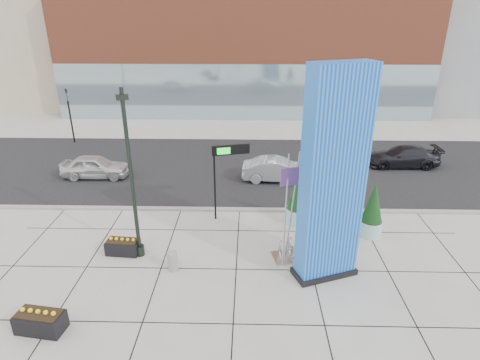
{
  "coord_description": "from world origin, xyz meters",
  "views": [
    {
      "loc": [
        1.47,
        -14.2,
        9.57
      ],
      "look_at": [
        1.08,
        2.0,
        2.57
      ],
      "focal_mm": 30.0,
      "sensor_mm": 36.0,
      "label": 1
    }
  ],
  "objects_px": {
    "concrete_bollard": "(173,261)",
    "overhead_street_sign": "(228,158)",
    "car_white_west": "(95,167)",
    "car_silver_mid": "(277,170)",
    "public_art_sculpture": "(299,232)",
    "blue_pylon": "(333,183)",
    "lamp_post": "(133,193)"
  },
  "relations": [
    {
      "from": "blue_pylon",
      "to": "car_silver_mid",
      "type": "height_order",
      "value": "blue_pylon"
    },
    {
      "from": "blue_pylon",
      "to": "concrete_bollard",
      "type": "relative_size",
      "value": 10.16
    },
    {
      "from": "public_art_sculpture",
      "to": "car_white_west",
      "type": "bearing_deg",
      "value": 132.12
    },
    {
      "from": "lamp_post",
      "to": "car_silver_mid",
      "type": "height_order",
      "value": "lamp_post"
    },
    {
      "from": "public_art_sculpture",
      "to": "overhead_street_sign",
      "type": "relative_size",
      "value": 1.22
    },
    {
      "from": "lamp_post",
      "to": "concrete_bollard",
      "type": "bearing_deg",
      "value": -32.7
    },
    {
      "from": "car_silver_mid",
      "to": "public_art_sculpture",
      "type": "bearing_deg",
      "value": -175.07
    },
    {
      "from": "concrete_bollard",
      "to": "overhead_street_sign",
      "type": "height_order",
      "value": "overhead_street_sign"
    },
    {
      "from": "concrete_bollard",
      "to": "car_silver_mid",
      "type": "bearing_deg",
      "value": 62.66
    },
    {
      "from": "public_art_sculpture",
      "to": "concrete_bollard",
      "type": "distance_m",
      "value": 5.18
    },
    {
      "from": "public_art_sculpture",
      "to": "concrete_bollard",
      "type": "xyz_separation_m",
      "value": [
        -5.02,
        -1.02,
        -0.81
      ]
    },
    {
      "from": "concrete_bollard",
      "to": "overhead_street_sign",
      "type": "xyz_separation_m",
      "value": [
        1.99,
        4.19,
        2.82
      ]
    },
    {
      "from": "overhead_street_sign",
      "to": "concrete_bollard",
      "type": "bearing_deg",
      "value": -129.86
    },
    {
      "from": "blue_pylon",
      "to": "overhead_street_sign",
      "type": "height_order",
      "value": "blue_pylon"
    },
    {
      "from": "car_white_west",
      "to": "car_silver_mid",
      "type": "bearing_deg",
      "value": -92.14
    },
    {
      "from": "car_silver_mid",
      "to": "lamp_post",
      "type": "bearing_deg",
      "value": 144.52
    },
    {
      "from": "car_white_west",
      "to": "concrete_bollard",
      "type": "bearing_deg",
      "value": -146.35
    },
    {
      "from": "overhead_street_sign",
      "to": "car_silver_mid",
      "type": "relative_size",
      "value": 0.9
    },
    {
      "from": "overhead_street_sign",
      "to": "car_silver_mid",
      "type": "bearing_deg",
      "value": 46.65
    },
    {
      "from": "public_art_sculpture",
      "to": "car_white_west",
      "type": "distance_m",
      "value": 14.07
    },
    {
      "from": "concrete_bollard",
      "to": "overhead_street_sign",
      "type": "distance_m",
      "value": 5.43
    },
    {
      "from": "car_silver_mid",
      "to": "concrete_bollard",
      "type": "bearing_deg",
      "value": 155.07
    },
    {
      "from": "concrete_bollard",
      "to": "overhead_street_sign",
      "type": "relative_size",
      "value": 0.21
    },
    {
      "from": "lamp_post",
      "to": "car_white_west",
      "type": "relative_size",
      "value": 1.74
    },
    {
      "from": "public_art_sculpture",
      "to": "car_silver_mid",
      "type": "xyz_separation_m",
      "value": [
        -0.35,
        8.0,
        -0.52
      ]
    },
    {
      "from": "concrete_bollard",
      "to": "blue_pylon",
      "type": "bearing_deg",
      "value": -1.03
    },
    {
      "from": "car_white_west",
      "to": "car_silver_mid",
      "type": "distance_m",
      "value": 11.04
    },
    {
      "from": "blue_pylon",
      "to": "lamp_post",
      "type": "bearing_deg",
      "value": 150.74
    },
    {
      "from": "blue_pylon",
      "to": "overhead_street_sign",
      "type": "bearing_deg",
      "value": 111.71
    },
    {
      "from": "concrete_bollard",
      "to": "overhead_street_sign",
      "type": "bearing_deg",
      "value": 64.56
    },
    {
      "from": "car_white_west",
      "to": "car_silver_mid",
      "type": "relative_size",
      "value": 0.96
    },
    {
      "from": "overhead_street_sign",
      "to": "car_white_west",
      "type": "bearing_deg",
      "value": 134.27
    }
  ]
}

